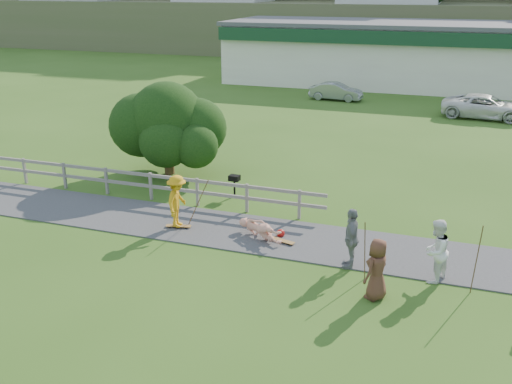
% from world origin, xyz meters
% --- Properties ---
extents(ground, '(260.00, 260.00, 0.00)m').
position_xyz_m(ground, '(0.00, 0.00, 0.00)').
color(ground, '#315518').
rests_on(ground, ground).
extents(path, '(34.00, 3.00, 0.04)m').
position_xyz_m(path, '(0.00, 1.50, 0.02)').
color(path, '#323335').
rests_on(path, ground).
extents(fence, '(15.05, 0.10, 1.10)m').
position_xyz_m(fence, '(-4.62, 3.30, 0.72)').
color(fence, '#67625B').
rests_on(fence, ground).
extents(strip_mall, '(32.50, 10.75, 5.10)m').
position_xyz_m(strip_mall, '(4.00, 34.94, 2.58)').
color(strip_mall, silver).
rests_on(strip_mall, ground).
extents(skater_rider, '(0.79, 1.24, 1.83)m').
position_xyz_m(skater_rider, '(-1.72, 1.08, 0.92)').
color(skater_rider, orange).
rests_on(skater_rider, ground).
extents(skater_fallen, '(1.32, 1.81, 0.67)m').
position_xyz_m(skater_fallen, '(1.23, 1.21, 0.34)').
color(skater_fallen, tan).
rests_on(skater_fallen, ground).
extents(spectator_a, '(1.02, 1.12, 1.86)m').
position_xyz_m(spectator_a, '(6.79, 0.11, 0.93)').
color(spectator_a, white).
rests_on(spectator_a, ground).
extents(spectator_b, '(0.62, 1.15, 1.87)m').
position_xyz_m(spectator_b, '(4.40, 0.20, 0.93)').
color(spectator_b, gray).
rests_on(spectator_b, ground).
extents(spectator_c, '(0.86, 0.99, 1.72)m').
position_xyz_m(spectator_c, '(5.37, -1.38, 0.86)').
color(spectator_c, '#543021').
rests_on(spectator_c, ground).
extents(car_silver, '(3.88, 1.54, 1.26)m').
position_xyz_m(car_silver, '(-1.36, 26.04, 0.63)').
color(car_silver, gray).
rests_on(car_silver, ground).
extents(car_white, '(5.54, 2.99, 1.48)m').
position_xyz_m(car_white, '(8.80, 23.10, 0.74)').
color(car_white, silver).
rests_on(car_white, ground).
extents(tree, '(5.31, 5.31, 3.10)m').
position_xyz_m(tree, '(-4.83, 6.47, 1.55)').
color(tree, black).
rests_on(tree, ground).
extents(bbq, '(0.43, 0.34, 0.89)m').
position_xyz_m(bbq, '(-1.02, 4.67, 0.45)').
color(bbq, black).
rests_on(bbq, ground).
extents(longboard_rider, '(0.89, 0.41, 0.10)m').
position_xyz_m(longboard_rider, '(-1.72, 1.08, 0.05)').
color(longboard_rider, brown).
rests_on(longboard_rider, ground).
extents(longboard_fallen, '(0.88, 0.42, 0.09)m').
position_xyz_m(longboard_fallen, '(2.03, 1.11, 0.05)').
color(longboard_fallen, brown).
rests_on(longboard_fallen, ground).
extents(helmet, '(0.28, 0.28, 0.28)m').
position_xyz_m(helmet, '(1.83, 1.56, 0.14)').
color(helmet, '#A7130F').
rests_on(helmet, ground).
extents(pole_rider, '(0.03, 0.03, 1.96)m').
position_xyz_m(pole_rider, '(-1.12, 1.48, 0.98)').
color(pole_rider, brown).
rests_on(pole_rider, ground).
extents(pole_spec_left, '(0.03, 0.03, 1.76)m').
position_xyz_m(pole_spec_left, '(4.90, -0.43, 0.88)').
color(pole_spec_left, brown).
rests_on(pole_spec_left, ground).
extents(pole_spec_right, '(0.03, 0.03, 2.02)m').
position_xyz_m(pole_spec_right, '(7.85, -0.25, 1.01)').
color(pole_spec_right, brown).
rests_on(pole_spec_right, ground).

